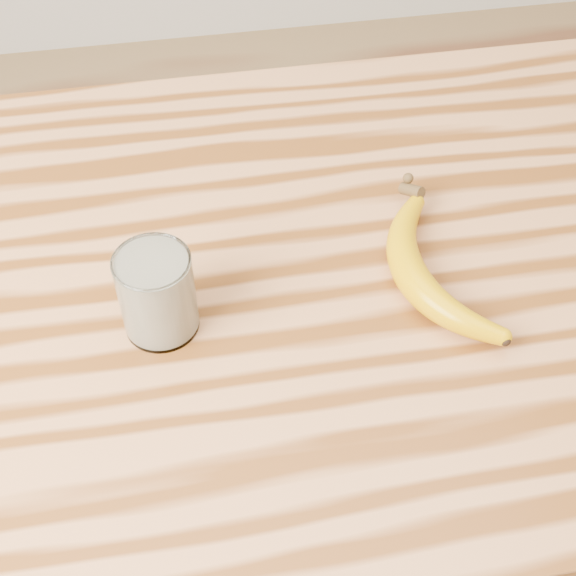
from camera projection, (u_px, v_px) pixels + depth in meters
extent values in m
plane|color=olive|center=(314.00, 565.00, 1.62)|extent=(4.00, 4.00, 0.00)
cube|color=#B67645|center=(331.00, 271.00, 0.96)|extent=(1.20, 0.80, 0.04)
cylinder|color=brown|center=(556.00, 265.00, 1.57)|extent=(0.06, 0.06, 0.86)
cylinder|color=white|center=(157.00, 294.00, 0.84)|extent=(0.08, 0.08, 0.10)
torus|color=white|center=(151.00, 261.00, 0.80)|extent=(0.08, 0.08, 0.00)
cylinder|color=#F3E7CF|center=(157.00, 294.00, 0.84)|extent=(0.07, 0.07, 0.09)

